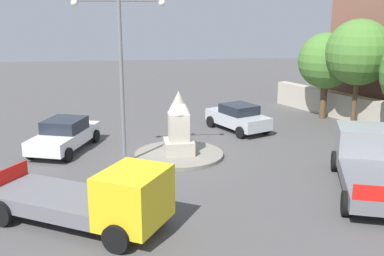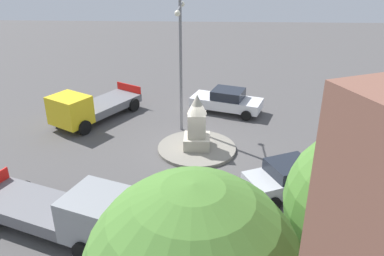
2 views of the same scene
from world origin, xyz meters
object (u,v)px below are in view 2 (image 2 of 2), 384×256
Objects in this scene: monument at (197,124)px; car_silver_far_side at (291,177)px; streetlamp at (181,54)px; truck_grey_parked_right at (67,211)px; car_white_approaching at (227,101)px; tree_far_corner at (365,207)px; truck_yellow_near_island at (88,108)px.

car_silver_far_side is (-3.75, -4.10, -0.69)m from monument.
truck_grey_parked_right is (-9.18, 3.50, -3.52)m from streetlamp.
truck_grey_parked_right reaches higher than car_white_approaching.
car_silver_far_side is 0.71× the size of tree_far_corner.
tree_far_corner is (-13.81, -10.73, 3.27)m from truck_yellow_near_island.
monument is at bearing 47.54° from car_silver_far_side.
car_silver_far_side is 0.90× the size of car_white_approaching.
truck_grey_parked_right is at bearing 66.02° from tree_far_corner.
truck_grey_parked_right is (-12.02, 6.22, 0.19)m from car_white_approaching.
car_white_approaching is 8.62m from truck_yellow_near_island.
car_white_approaching is (9.05, 2.35, 0.00)m from car_silver_far_side.
tree_far_corner reaches higher than car_white_approaching.
truck_grey_parked_right is at bearing -167.84° from truck_yellow_near_island.
tree_far_corner reaches higher than truck_yellow_near_island.
tree_far_corner is at bearing -113.98° from truck_grey_parked_right.
car_white_approaching is 13.53m from truck_grey_parked_right.
monument reaches higher than truck_yellow_near_island.
tree_far_corner reaches higher than truck_grey_parked_right.
streetlamp is 13.95m from tree_far_corner.
truck_grey_parked_right is at bearing 152.64° from car_white_approaching.
streetlamp reaches higher than monument.
car_silver_far_side is at bearing -140.78° from streetlamp.
truck_yellow_near_island is at bearing 12.16° from truck_grey_parked_right.
truck_grey_parked_right reaches higher than car_silver_far_side.
truck_yellow_near_island is (9.99, 2.15, 0.00)m from truck_grey_parked_right.
car_white_approaching is at bearing 14.56° from car_silver_far_side.
streetlamp is 10.43m from truck_grey_parked_right.
car_white_approaching is 0.75× the size of truck_grey_parked_right.
car_silver_far_side is 9.35m from car_white_approaching.
car_white_approaching is at bearing -43.78° from streetlamp.
monument is 0.45× the size of truck_grey_parked_right.
truck_grey_parked_right is at bearing 146.38° from monument.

